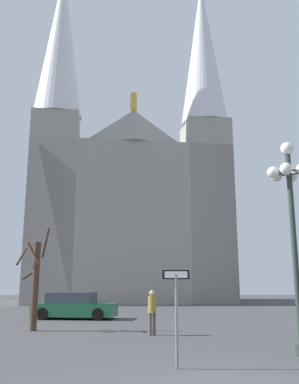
{
  "coord_description": "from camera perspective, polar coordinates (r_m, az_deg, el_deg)",
  "views": [
    {
      "loc": [
        -1.74,
        -7.91,
        1.95
      ],
      "look_at": [
        -0.67,
        18.42,
        7.68
      ],
      "focal_mm": 39.0,
      "sensor_mm": 36.0,
      "label": 1
    }
  ],
  "objects": [
    {
      "name": "parked_car_near_green",
      "position": [
        24.09,
        -10.27,
        -15.13
      ],
      "size": [
        4.69,
        2.56,
        1.43
      ],
      "color": "#1E5B38",
      "rests_on": "ground"
    },
    {
      "name": "bare_tree",
      "position": [
        18.61,
        -15.4,
        -11.55
      ],
      "size": [
        1.24,
        1.35,
        4.26
      ],
      "color": "#473323",
      "rests_on": "ground"
    },
    {
      "name": "one_way_arrow_sign",
      "position": [
        10.29,
        3.69,
        -15.22
      ],
      "size": [
        0.66,
        0.07,
        2.25
      ],
      "color": "slate",
      "rests_on": "ground"
    },
    {
      "name": "street_lamp",
      "position": [
        12.87,
        18.8,
        -1.45
      ],
      "size": [
        1.31,
        1.18,
        6.09
      ],
      "color": "#2D3833",
      "rests_on": "ground"
    },
    {
      "name": "pedestrian_walking",
      "position": [
        16.55,
        0.37,
        -15.56
      ],
      "size": [
        0.32,
        0.32,
        1.66
      ],
      "color": "#594C47",
      "rests_on": "ground"
    },
    {
      "name": "cathedral",
      "position": [
        44.38,
        -2.76,
        -0.78
      ],
      "size": [
        20.86,
        14.91,
        36.18
      ],
      "color": "gray",
      "rests_on": "ground"
    }
  ]
}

